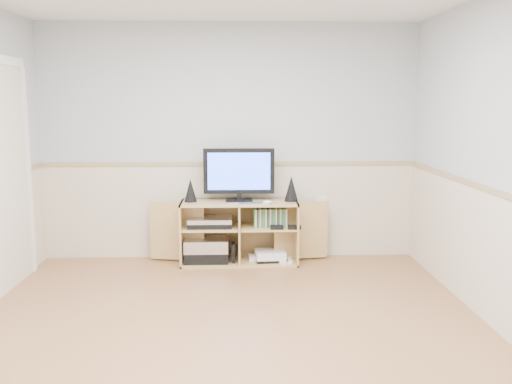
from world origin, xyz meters
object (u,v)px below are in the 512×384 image
monitor (239,173)px  media_cabinet (239,230)px  keyboard (254,203)px  game_consoles (269,256)px

monitor → media_cabinet: bearing=90.0°
media_cabinet → keyboard: 0.41m
monitor → game_consoles: size_ratio=1.62×
keyboard → monitor: bearing=117.8°
media_cabinet → game_consoles: bearing=-12.1°
monitor → keyboard: 0.38m
media_cabinet → keyboard: (0.15, -0.19, 0.32)m
game_consoles → monitor: bearing=169.0°
media_cabinet → monitor: size_ratio=2.57×
keyboard → game_consoles: size_ratio=0.64×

